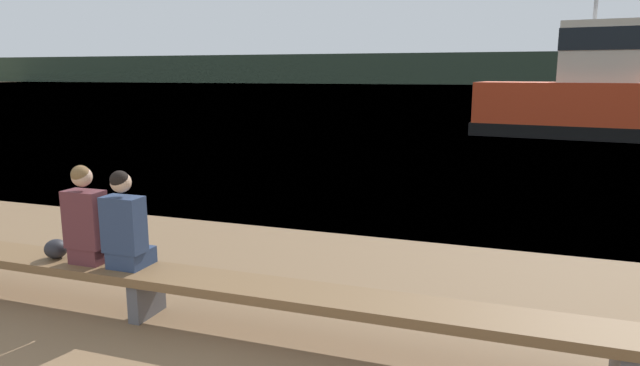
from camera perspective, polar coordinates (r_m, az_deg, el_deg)
water_surface at (r=127.79m, az=18.47°, el=9.39°), size 240.00×240.00×0.00m
far_shoreline at (r=122.44m, az=18.50°, el=10.80°), size 600.00×12.00×6.22m
bench_main at (r=5.83m, az=-17.04°, el=-8.99°), size 8.90×0.52×0.47m
person_left at (r=6.08m, az=-22.29°, el=-3.51°), size 0.39×0.38×0.99m
person_right at (r=5.80m, az=-18.91°, el=-4.08°), size 0.39×0.38×0.96m
shopping_bag at (r=6.45m, az=-24.90°, el=-5.99°), size 0.23×0.22×0.20m
tugboat_red at (r=23.15m, az=25.08°, el=7.43°), size 7.98×3.70×7.28m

